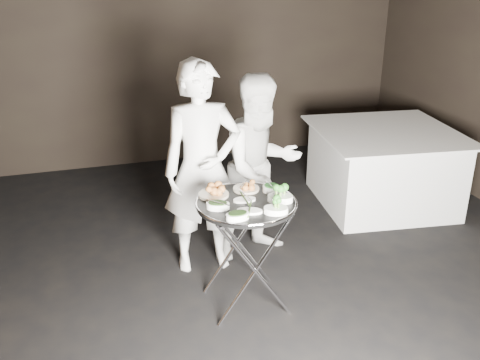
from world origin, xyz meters
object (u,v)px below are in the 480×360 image
object	(u,v)px
dining_table	(383,167)
waiter_left	(202,169)
serving_tray	(246,203)
waiter_right	(261,167)
tray_stand	(246,249)

from	to	relation	value
dining_table	waiter_left	bearing A→B (deg)	-162.17
serving_tray	dining_table	bearing A→B (deg)	34.31
serving_tray	waiter_left	xyz separation A→B (m)	(-0.17, 0.64, 0.04)
serving_tray	waiter_left	world-z (taller)	waiter_left
waiter_right	dining_table	world-z (taller)	waiter_right
serving_tray	waiter_left	bearing A→B (deg)	104.76
waiter_left	dining_table	xyz separation A→B (m)	(2.09, 0.67, -0.47)
serving_tray	waiter_left	distance (m)	0.66
waiter_left	waiter_right	world-z (taller)	waiter_left
dining_table	waiter_right	bearing A→B (deg)	-159.16
tray_stand	serving_tray	xyz separation A→B (m)	(0.00, 0.00, 0.37)
serving_tray	dining_table	distance (m)	2.36
serving_tray	waiter_right	xyz separation A→B (m)	(0.36, 0.71, -0.03)
dining_table	tray_stand	bearing A→B (deg)	-145.69
tray_stand	waiter_left	world-z (taller)	waiter_left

